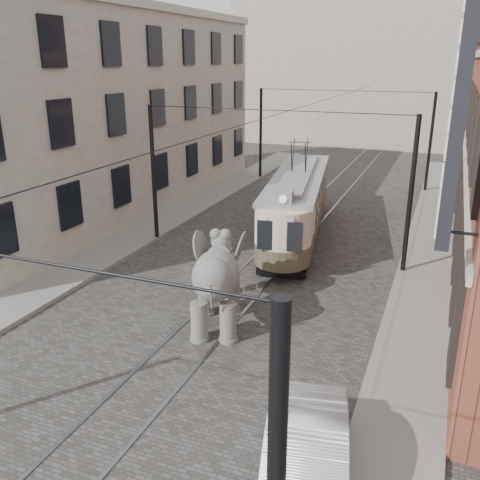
% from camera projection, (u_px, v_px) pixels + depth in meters
% --- Properties ---
extents(ground, '(120.00, 120.00, 0.00)m').
position_uv_depth(ground, '(215.00, 318.00, 16.81)').
color(ground, '#474441').
extents(tram_rails, '(1.54, 80.00, 0.02)m').
position_uv_depth(tram_rails, '(215.00, 317.00, 16.81)').
color(tram_rails, slate).
rests_on(tram_rails, ground).
extents(sidewalk_right, '(2.00, 60.00, 0.15)m').
position_uv_depth(sidewalk_right, '(411.00, 352.00, 14.69)').
color(sidewalk_right, slate).
rests_on(sidewalk_right, ground).
extents(sidewalk_left, '(2.00, 60.00, 0.15)m').
position_uv_depth(sidewalk_left, '(51.00, 285.00, 19.06)').
color(sidewalk_left, slate).
rests_on(sidewalk_left, ground).
extents(stucco_building, '(7.00, 24.00, 10.00)m').
position_uv_depth(stucco_building, '(101.00, 115.00, 27.81)').
color(stucco_building, gray).
rests_on(stucco_building, ground).
extents(distant_block, '(28.00, 10.00, 14.00)m').
position_uv_depth(distant_block, '(388.00, 68.00, 49.66)').
color(distant_block, gray).
rests_on(distant_block, ground).
extents(catenary, '(11.00, 30.20, 6.00)m').
position_uv_depth(catenary, '(262.00, 191.00, 20.30)').
color(catenary, black).
rests_on(catenary, ground).
extents(tram, '(4.08, 11.19, 4.35)m').
position_uv_depth(tram, '(298.00, 189.00, 24.10)').
color(tram, beige).
rests_on(tram, ground).
extents(elephant, '(3.65, 4.87, 2.65)m').
position_uv_depth(elephant, '(216.00, 287.00, 15.83)').
color(elephant, '#5C5A55').
rests_on(elephant, ground).
extents(parked_car, '(2.45, 4.63, 1.45)m').
position_uv_depth(parked_car, '(305.00, 464.00, 9.76)').
color(parked_car, '#BCBDC1').
rests_on(parked_car, ground).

